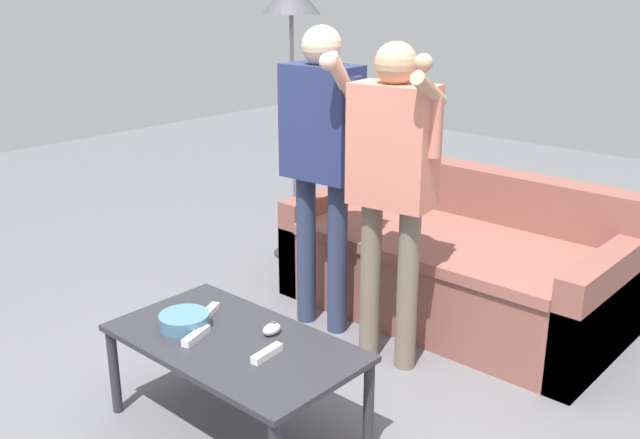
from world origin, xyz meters
TOP-DOWN VIEW (x-y plane):
  - ground_plane at (0.00, 0.00)m, footprint 12.00×12.00m
  - couch at (-0.08, 1.48)m, footprint 1.85×0.97m
  - coffee_table at (-0.15, -0.15)m, footprint 1.07×0.60m
  - snack_bowl at (-0.39, -0.21)m, footprint 0.21×0.21m
  - game_remote_nunchuk at (-0.06, -0.01)m, footprint 0.06×0.09m
  - floor_lamp at (-1.40, 1.51)m, footprint 0.37×0.37m
  - player_center at (-0.02, 0.75)m, footprint 0.48×0.30m
  - player_left at (-0.53, 0.82)m, footprint 0.50×0.36m
  - game_remote_wand_near at (-0.40, -0.07)m, footprint 0.10×0.15m
  - game_remote_wand_far at (-0.27, -0.25)m, footprint 0.08×0.17m
  - game_remote_wand_spare at (0.06, -0.16)m, footprint 0.05×0.16m

SIDE VIEW (x-z plane):
  - ground_plane at x=0.00m, z-range 0.00..0.00m
  - couch at x=-0.08m, z-range -0.11..0.67m
  - coffee_table at x=-0.15m, z-range 0.17..0.59m
  - game_remote_wand_far at x=-0.27m, z-range 0.43..0.46m
  - game_remote_wand_spare at x=0.06m, z-range 0.43..0.46m
  - game_remote_wand_near at x=-0.40m, z-range 0.43..0.46m
  - game_remote_nunchuk at x=-0.06m, z-range 0.42..0.48m
  - snack_bowl at x=-0.39m, z-range 0.43..0.49m
  - player_center at x=-0.02m, z-range 0.20..1.78m
  - player_left at x=-0.53m, z-range 0.21..1.83m
  - floor_lamp at x=-1.40m, z-range 0.70..2.55m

